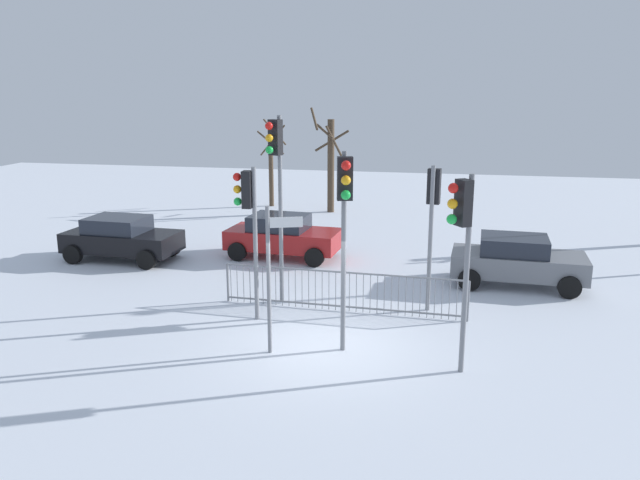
# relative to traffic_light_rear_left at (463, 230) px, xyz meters

# --- Properties ---
(ground_plane) EXTENTS (60.00, 60.00, 0.00)m
(ground_plane) POSITION_rel_traffic_light_rear_left_xyz_m (-2.86, 0.83, -3.00)
(ground_plane) COLOR silver
(traffic_light_rear_left) EXTENTS (0.50, 0.44, 4.09)m
(traffic_light_rear_left) POSITION_rel_traffic_light_rear_left_xyz_m (0.00, 0.00, 0.00)
(traffic_light_rear_left) COLOR slate
(traffic_light_rear_left) RESTS_ON ground
(traffic_light_foreground_right) EXTENTS (0.39, 0.54, 5.00)m
(traffic_light_foreground_right) POSITION_rel_traffic_light_rear_left_xyz_m (-4.66, 3.43, 0.65)
(traffic_light_foreground_right) COLOR slate
(traffic_light_foreground_right) RESTS_ON ground
(traffic_light_mid_right) EXTENTS (0.35, 0.56, 3.80)m
(traffic_light_mid_right) POSITION_rel_traffic_light_rear_left_xyz_m (-0.65, 3.80, -0.21)
(traffic_light_mid_right) COLOR slate
(traffic_light_mid_right) RESTS_ON ground
(traffic_light_foreground_left) EXTENTS (0.36, 0.56, 4.41)m
(traffic_light_foreground_left) POSITION_rel_traffic_light_rear_left_xyz_m (-2.41, 0.54, 0.24)
(traffic_light_foreground_left) COLOR slate
(traffic_light_foreground_left) RESTS_ON ground
(traffic_light_mid_left) EXTENTS (0.57, 0.33, 3.85)m
(traffic_light_mid_left) POSITION_rel_traffic_light_rear_left_xyz_m (-5.02, 2.12, -0.18)
(traffic_light_mid_left) COLOR slate
(traffic_light_mid_left) RESTS_ON ground
(direction_sign_post) EXTENTS (0.75, 0.32, 3.27)m
(direction_sign_post) POSITION_rel_traffic_light_rear_left_xyz_m (-3.93, 0.25, -1.17)
(direction_sign_post) COLOR slate
(direction_sign_post) RESTS_ON ground
(pedestrian_guard_railing) EXTENTS (6.43, 0.32, 1.07)m
(pedestrian_guard_railing) POSITION_rel_traffic_light_rear_left_xyz_m (-2.86, 3.14, -2.44)
(pedestrian_guard_railing) COLOR slate
(pedestrian_guard_railing) RESTS_ON ground
(car_red_near) EXTENTS (3.92, 2.16, 1.47)m
(car_red_near) POSITION_rel_traffic_light_rear_left_xyz_m (-5.75, 7.97, -2.23)
(car_red_near) COLOR maroon
(car_red_near) RESTS_ON ground
(car_grey_far) EXTENTS (3.89, 2.11, 1.47)m
(car_grey_far) POSITION_rel_traffic_light_rear_left_xyz_m (1.79, 6.31, -2.23)
(car_grey_far) COLOR slate
(car_grey_far) RESTS_ON ground
(car_black_trailing) EXTENTS (3.87, 2.07, 1.47)m
(car_black_trailing) POSITION_rel_traffic_light_rear_left_xyz_m (-11.00, 6.57, -2.23)
(car_black_trailing) COLOR black
(car_black_trailing) RESTS_ON ground
(bare_tree_centre) EXTENTS (1.53, 1.54, 4.27)m
(bare_tree_centre) POSITION_rel_traffic_light_rear_left_xyz_m (-8.72, 17.10, -0.84)
(bare_tree_centre) COLOR #473828
(bare_tree_centre) RESTS_ON ground
(bare_tree_right) EXTENTS (1.78, 1.97, 4.79)m
(bare_tree_right) POSITION_rel_traffic_light_rear_left_xyz_m (-5.64, 16.20, -0.63)
(bare_tree_right) COLOR #473828
(bare_tree_right) RESTS_ON ground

